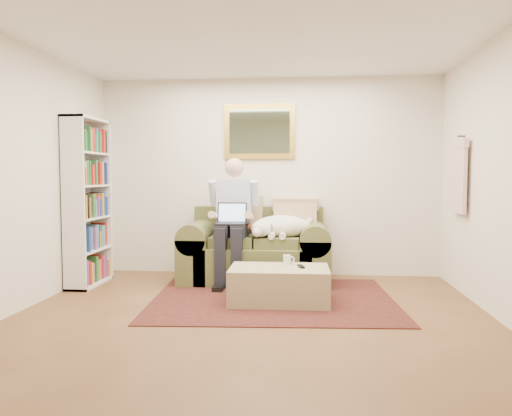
% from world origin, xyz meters
% --- Properties ---
extents(room_shell, '(4.51, 5.00, 2.61)m').
position_xyz_m(room_shell, '(0.00, 0.35, 1.30)').
color(room_shell, brown).
rests_on(room_shell, ground).
extents(rug, '(2.67, 2.19, 0.01)m').
position_xyz_m(rug, '(0.16, 1.10, 0.01)').
color(rug, black).
rests_on(rug, room_shell).
extents(sofa, '(1.82, 0.93, 1.09)m').
position_xyz_m(sofa, '(-0.11, 2.01, 0.31)').
color(sofa, brown).
rests_on(sofa, room_shell).
extents(seated_man, '(0.60, 0.86, 1.53)m').
position_xyz_m(seated_man, '(-0.38, 1.84, 0.77)').
color(seated_man, '#8C97D8').
rests_on(seated_man, sofa).
extents(laptop, '(0.35, 0.28, 0.26)m').
position_xyz_m(laptop, '(-0.38, 1.77, 0.80)').
color(laptop, black).
rests_on(laptop, seated_man).
extents(sleeping_dog, '(0.75, 0.47, 0.28)m').
position_xyz_m(sleeping_dog, '(0.22, 1.91, 0.70)').
color(sleeping_dog, white).
rests_on(sleeping_dog, sofa).
extents(ottoman, '(1.03, 0.67, 0.37)m').
position_xyz_m(ottoman, '(0.24, 0.95, 0.18)').
color(ottoman, tan).
rests_on(ottoman, room_shell).
extents(coffee_mug, '(0.08, 0.08, 0.10)m').
position_xyz_m(coffee_mug, '(0.31, 1.15, 0.42)').
color(coffee_mug, white).
rests_on(coffee_mug, ottoman).
extents(tv_remote, '(0.08, 0.16, 0.02)m').
position_xyz_m(tv_remote, '(0.46, 0.98, 0.38)').
color(tv_remote, black).
rests_on(tv_remote, ottoman).
extents(bookshelf, '(0.28, 0.80, 2.00)m').
position_xyz_m(bookshelf, '(-2.10, 1.60, 1.00)').
color(bookshelf, white).
rests_on(bookshelf, room_shell).
extents(wall_mirror, '(0.94, 0.04, 0.72)m').
position_xyz_m(wall_mirror, '(-0.11, 2.47, 1.90)').
color(wall_mirror, gold).
rests_on(wall_mirror, room_shell).
extents(hanging_shirt, '(0.06, 0.52, 0.90)m').
position_xyz_m(hanging_shirt, '(2.19, 1.60, 1.35)').
color(hanging_shirt, beige).
rests_on(hanging_shirt, room_shell).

